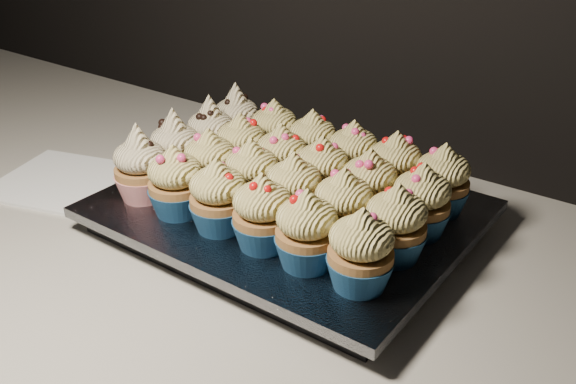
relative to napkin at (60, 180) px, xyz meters
The scene contains 28 objects.
worktop 0.47m from the napkin, ahead, with size 2.44×0.64×0.04m, color beige.
napkin is the anchor object (origin of this frame).
baking_tray 0.34m from the napkin, 13.99° to the left, with size 0.38×0.29×0.02m, color black.
foil_lining 0.34m from the napkin, 13.99° to the left, with size 0.41×0.32×0.01m, color silver.
cupcake_0 0.19m from the napkin, ahead, with size 0.06×0.06×0.10m.
cupcake_1 0.25m from the napkin, ahead, with size 0.06×0.06×0.08m.
cupcake_2 0.31m from the napkin, ahead, with size 0.06×0.06×0.08m.
cupcake_3 0.36m from the napkin, ahead, with size 0.06×0.06×0.08m.
cupcake_4 0.42m from the napkin, ahead, with size 0.06×0.06×0.08m.
cupcake_5 0.48m from the napkin, ahead, with size 0.06×0.06×0.08m.
cupcake_6 0.20m from the napkin, 16.87° to the left, with size 0.06×0.06×0.10m.
cupcake_7 0.25m from the napkin, 11.73° to the left, with size 0.06×0.06×0.08m.
cupcake_8 0.31m from the napkin, 10.39° to the left, with size 0.06×0.06×0.08m.
cupcake_9 0.36m from the napkin, ahead, with size 0.06×0.06×0.08m.
cupcake_10 0.43m from the napkin, ahead, with size 0.06×0.06×0.08m.
cupcake_11 0.48m from the napkin, ahead, with size 0.06×0.06×0.08m.
cupcake_12 0.22m from the napkin, 32.48° to the left, with size 0.06×0.06×0.10m.
cupcake_13 0.27m from the napkin, 25.05° to the left, with size 0.06×0.06×0.08m.
cupcake_14 0.32m from the napkin, 20.50° to the left, with size 0.06×0.06×0.08m.
cupcake_15 0.38m from the napkin, 17.08° to the left, with size 0.06×0.06×0.08m.
cupcake_16 0.43m from the napkin, 14.72° to the left, with size 0.06×0.06×0.08m.
cupcake_17 0.49m from the napkin, 12.97° to the left, with size 0.06×0.06×0.08m.
cupcake_18 0.25m from the napkin, 44.73° to the left, with size 0.06×0.06×0.10m.
cupcake_19 0.30m from the napkin, 36.14° to the left, with size 0.06×0.06×0.08m.
cupcake_20 0.35m from the napkin, 29.78° to the left, with size 0.06×0.06×0.08m.
cupcake_21 0.40m from the napkin, 25.32° to the left, with size 0.06×0.06×0.08m.
cupcake_22 0.45m from the napkin, 22.18° to the left, with size 0.06×0.06×0.08m.
cupcake_23 0.51m from the napkin, 19.62° to the left, with size 0.06×0.06×0.08m.
Camera 1 is at (0.25, 1.21, 1.29)m, focal length 40.00 mm.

